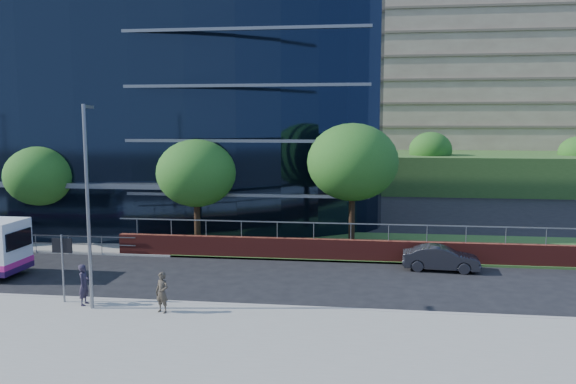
# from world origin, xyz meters

# --- Properties ---
(far_forecourt) EXTENTS (50.00, 8.00, 0.10)m
(far_forecourt) POSITION_xyz_m (-6.00, 11.00, 0.05)
(far_forecourt) COLOR gray
(far_forecourt) RESTS_ON ground
(grass_verge) EXTENTS (36.00, 8.00, 0.12)m
(grass_verge) POSITION_xyz_m (24.00, 11.00, 0.06)
(grass_verge) COLOR #2D511E
(grass_verge) RESTS_ON ground
(glass_office) EXTENTS (44.00, 23.10, 16.00)m
(glass_office) POSITION_xyz_m (-4.00, 20.85, 8.00)
(glass_office) COLOR black
(glass_office) RESTS_ON ground
(retaining_wall) EXTENTS (34.00, 0.40, 2.11)m
(retaining_wall) POSITION_xyz_m (20.00, 7.30, 0.61)
(retaining_wall) COLOR maroon
(retaining_wall) RESTS_ON ground
(apartment_block) EXTENTS (60.00, 42.00, 30.00)m
(apartment_block) POSITION_xyz_m (32.00, 57.21, 11.11)
(apartment_block) COLOR #2D511E
(apartment_block) RESTS_ON ground
(street_sign) EXTENTS (0.85, 0.09, 2.80)m
(street_sign) POSITION_xyz_m (4.50, -1.59, 2.15)
(street_sign) COLOR slate
(street_sign) RESTS_ON pavement_near
(tree_far_b) EXTENTS (4.29, 4.29, 6.05)m
(tree_far_b) POSITION_xyz_m (-3.00, 9.50, 4.21)
(tree_far_b) COLOR black
(tree_far_b) RESTS_ON ground
(tree_far_c) EXTENTS (4.62, 4.62, 6.51)m
(tree_far_c) POSITION_xyz_m (7.00, 9.00, 4.54)
(tree_far_c) COLOR black
(tree_far_c) RESTS_ON ground
(tree_far_d) EXTENTS (5.28, 5.28, 7.44)m
(tree_far_d) POSITION_xyz_m (16.00, 10.00, 5.19)
(tree_far_d) COLOR black
(tree_far_d) RESTS_ON ground
(tree_dist_e) EXTENTS (4.62, 4.62, 6.51)m
(tree_dist_e) POSITION_xyz_m (24.00, 40.00, 4.54)
(tree_dist_e) COLOR black
(tree_dist_e) RESTS_ON ground
(streetlight_east) EXTENTS (0.15, 0.77, 8.00)m
(streetlight_east) POSITION_xyz_m (6.00, -2.17, 4.44)
(streetlight_east) COLOR slate
(streetlight_east) RESTS_ON pavement_near
(parked_car) EXTENTS (3.91, 1.63, 1.26)m
(parked_car) POSITION_xyz_m (20.57, 6.05, 0.63)
(parked_car) COLOR black
(parked_car) RESTS_ON ground
(pedestrian) EXTENTS (0.43, 0.63, 1.66)m
(pedestrian) POSITION_xyz_m (5.51, -1.83, 0.98)
(pedestrian) COLOR #252030
(pedestrian) RESTS_ON pavement_near
(pedestrian_b) EXTENTS (0.67, 0.55, 1.58)m
(pedestrian_b) POSITION_xyz_m (8.94, -2.32, 0.94)
(pedestrian_b) COLOR #3A3329
(pedestrian_b) RESTS_ON pavement_near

